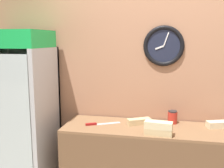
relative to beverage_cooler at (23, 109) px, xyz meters
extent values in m
cube|color=#AD7A5B|center=(1.47, 0.32, 0.34)|extent=(5.20, 0.06, 2.70)
torus|color=black|center=(1.52, 0.28, 0.70)|extent=(0.43, 0.05, 0.43)
cylinder|color=#1E2338|center=(1.52, 0.28, 0.70)|extent=(0.35, 0.01, 0.35)
cube|color=white|center=(1.47, 0.27, 0.68)|extent=(0.09, 0.01, 0.05)
cube|color=white|center=(1.54, 0.27, 0.77)|extent=(0.06, 0.01, 0.15)
cube|color=brown|center=(1.47, -0.01, -0.13)|extent=(1.90, 0.56, 0.02)
cube|color=#B2B7BC|center=(0.00, 0.25, -0.17)|extent=(0.66, 0.04, 1.69)
cube|color=#B2B7BC|center=(0.30, -0.04, -0.17)|extent=(0.05, 0.62, 1.69)
cube|color=white|center=(0.00, 0.22, -0.17)|extent=(0.56, 0.02, 1.59)
cube|color=silver|center=(0.00, -0.36, -0.17)|extent=(0.56, 0.01, 1.59)
cube|color=green|center=(0.00, -0.07, 0.77)|extent=(0.66, 0.56, 0.18)
cube|color=silver|center=(0.00, -0.06, -0.54)|extent=(0.54, 0.50, 0.01)
cube|color=silver|center=(0.00, -0.06, -0.16)|extent=(0.54, 0.50, 0.01)
cube|color=silver|center=(0.00, -0.06, 0.22)|extent=(0.54, 0.50, 0.01)
cylinder|color=orange|center=(0.02, -0.27, -0.06)|extent=(0.07, 0.07, 0.18)
cylinder|color=orange|center=(0.02, -0.27, 0.07)|extent=(0.03, 0.03, 0.08)
cylinder|color=gold|center=(0.13, -0.26, 0.31)|extent=(0.08, 0.08, 0.17)
cylinder|color=gold|center=(0.13, -0.26, 0.43)|extent=(0.03, 0.03, 0.07)
cylinder|color=#2D6B38|center=(0.22, -0.27, -0.46)|extent=(0.06, 0.06, 0.14)
cylinder|color=#2D6B38|center=(0.22, -0.27, -0.36)|extent=(0.03, 0.03, 0.06)
cylinder|color=#B2BCCC|center=(0.01, -0.27, -0.46)|extent=(0.07, 0.07, 0.15)
cylinder|color=#B2BCCC|center=(0.01, -0.27, -0.35)|extent=(0.03, 0.03, 0.06)
cylinder|color=#5B2D19|center=(0.09, -0.27, -0.46)|extent=(0.07, 0.07, 0.14)
cylinder|color=#5B2D19|center=(0.09, -0.27, -0.36)|extent=(0.03, 0.03, 0.06)
cylinder|color=#B2231E|center=(0.11, -0.27, -0.07)|extent=(0.06, 0.06, 0.16)
cylinder|color=#B2231E|center=(0.11, -0.27, 0.04)|extent=(0.02, 0.02, 0.07)
cube|color=tan|center=(1.49, -0.22, -0.08)|extent=(0.26, 0.12, 0.07)
cube|color=beige|center=(1.49, -0.22, -0.02)|extent=(0.26, 0.13, 0.07)
cube|color=tan|center=(1.29, 0.06, -0.08)|extent=(0.26, 0.19, 0.06)
cube|color=beige|center=(2.09, 0.12, -0.08)|extent=(0.26, 0.17, 0.07)
cube|color=silver|center=(0.97, 0.02, -0.11)|extent=(0.25, 0.16, 0.00)
cube|color=maroon|center=(0.80, -0.06, -0.11)|extent=(0.12, 0.08, 0.02)
cylinder|color=#B72D23|center=(1.63, 0.17, -0.05)|extent=(0.10, 0.10, 0.12)
cylinder|color=#262628|center=(1.63, 0.17, 0.01)|extent=(0.09, 0.09, 0.01)
camera|label=1|loc=(1.53, -2.58, 0.77)|focal=42.00mm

